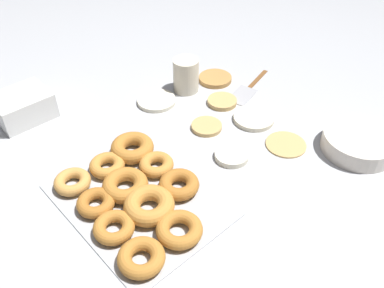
# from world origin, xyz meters

# --- Properties ---
(ground_plane) EXTENTS (3.00, 3.00, 0.00)m
(ground_plane) POSITION_xyz_m (0.00, 0.00, 0.00)
(ground_plane) COLOR #B2B5BA
(pancake_0) EXTENTS (0.11, 0.11, 0.01)m
(pancake_0) POSITION_xyz_m (-0.19, 0.23, 0.01)
(pancake_0) COLOR #B27F42
(pancake_0) RESTS_ON ground_plane
(pancake_1) EXTENTS (0.09, 0.09, 0.01)m
(pancake_1) POSITION_xyz_m (-0.08, 0.16, 0.01)
(pancake_1) COLOR tan
(pancake_1) RESTS_ON ground_plane
(pancake_2) EXTENTS (0.09, 0.09, 0.01)m
(pancake_2) POSITION_xyz_m (-0.03, 0.04, 0.01)
(pancake_2) COLOR tan
(pancake_2) RESTS_ON ground_plane
(pancake_3) EXTENTS (0.11, 0.11, 0.01)m
(pancake_3) POSITION_xyz_m (0.17, 0.14, 0.00)
(pancake_3) COLOR tan
(pancake_3) RESTS_ON ground_plane
(pancake_4) EXTENTS (0.09, 0.09, 0.02)m
(pancake_4) POSITION_xyz_m (0.11, 0.00, 0.01)
(pancake_4) COLOR silver
(pancake_4) RESTS_ON ground_plane
(pancake_5) EXTENTS (0.12, 0.12, 0.01)m
(pancake_5) POSITION_xyz_m (-0.22, 0.01, 0.01)
(pancake_5) COLOR silver
(pancake_5) RESTS_ON ground_plane
(pancake_6) EXTENTS (0.12, 0.12, 0.01)m
(pancake_6) POSITION_xyz_m (0.04, 0.16, 0.01)
(pancake_6) COLOR beige
(pancake_6) RESTS_ON ground_plane
(donut_tray) EXTENTS (0.39, 0.30, 0.04)m
(donut_tray) POSITION_xyz_m (0.05, -0.27, 0.02)
(donut_tray) COLOR #ADAFB5
(donut_tray) RESTS_ON ground_plane
(batter_bowl) EXTENTS (0.19, 0.19, 0.05)m
(batter_bowl) POSITION_xyz_m (0.31, 0.27, 0.02)
(batter_bowl) COLOR silver
(batter_bowl) RESTS_ON ground_plane
(container_stack) EXTENTS (0.13, 0.15, 0.08)m
(container_stack) POSITION_xyz_m (-0.42, -0.31, 0.04)
(container_stack) COLOR white
(container_stack) RESTS_ON ground_plane
(paper_cup) EXTENTS (0.08, 0.08, 0.11)m
(paper_cup) POSITION_xyz_m (-0.21, 0.13, 0.05)
(paper_cup) COLOR beige
(paper_cup) RESTS_ON ground_plane
(spatula) EXTENTS (0.10, 0.23, 0.01)m
(spatula) POSITION_xyz_m (-0.08, 0.26, 0.00)
(spatula) COLOR brown
(spatula) RESTS_ON ground_plane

